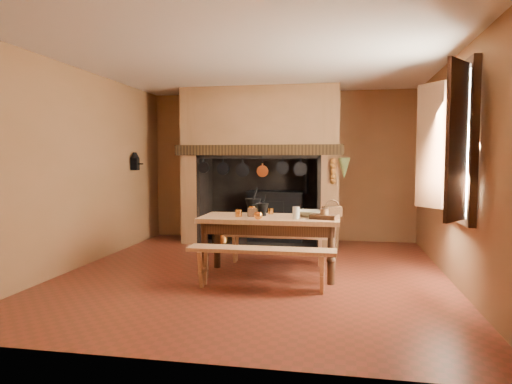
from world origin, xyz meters
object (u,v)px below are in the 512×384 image
at_px(iron_range, 276,216).
at_px(work_table, 270,226).
at_px(bench_front, 261,258).
at_px(mixing_bowl, 309,213).
at_px(wicker_basket, 332,211).
at_px(coffee_grinder, 252,212).

distance_m(iron_range, work_table, 2.54).
relative_size(bench_front, mixing_bowl, 5.42).
xyz_separation_m(work_table, wicker_basket, (0.80, 0.17, 0.20)).
bearing_deg(mixing_bowl, bench_front, -122.66).
bearing_deg(bench_front, wicker_basket, 46.34).
relative_size(coffee_grinder, wicker_basket, 0.66).
relative_size(mixing_bowl, wicker_basket, 1.21).
xyz_separation_m(work_table, coffee_grinder, (-0.23, -0.06, 0.19)).
bearing_deg(bench_front, iron_range, 94.69).
bearing_deg(bench_front, coffee_grinder, 110.29).
height_order(bench_front, wicker_basket, wicker_basket).
xyz_separation_m(bench_front, wicker_basket, (0.80, 0.84, 0.48)).
height_order(iron_range, bench_front, iron_range).
bearing_deg(wicker_basket, iron_range, 100.15).
distance_m(iron_range, bench_front, 3.20).
distance_m(work_table, mixing_bowl, 0.54).
bearing_deg(work_table, iron_range, 95.93).
distance_m(work_table, coffee_grinder, 0.30).
xyz_separation_m(iron_range, mixing_bowl, (0.76, -2.40, 0.33)).
distance_m(bench_front, wicker_basket, 1.26).
bearing_deg(mixing_bowl, iron_range, 107.67).
distance_m(work_table, bench_front, 0.73).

